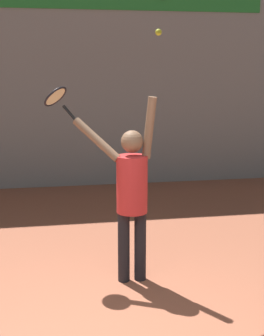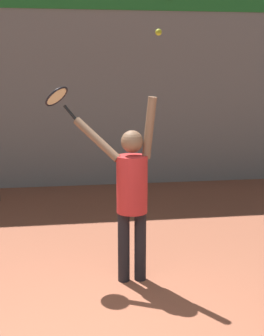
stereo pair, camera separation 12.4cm
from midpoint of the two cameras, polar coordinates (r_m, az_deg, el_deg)
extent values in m
cube|color=gray|center=(9.24, -7.23, 13.13)|extent=(18.00, 0.10, 5.00)
cylinder|color=black|center=(5.20, -0.32, -9.59)|extent=(0.13, 0.13, 0.79)
cylinder|color=black|center=(5.23, 1.70, -9.48)|extent=(0.13, 0.13, 0.79)
cylinder|color=red|center=(5.00, 0.71, -1.99)|extent=(0.33, 0.33, 0.62)
sphere|color=brown|center=(4.91, 0.72, 3.25)|extent=(0.24, 0.24, 0.24)
cylinder|color=brown|center=(4.89, 2.85, 4.89)|extent=(0.18, 0.17, 0.66)
cylinder|color=brown|center=(5.03, -3.60, 3.51)|extent=(0.51, 0.44, 0.45)
cylinder|color=black|center=(5.19, -6.83, 6.67)|extent=(0.16, 0.13, 0.18)
torus|color=black|center=(5.28, -8.51, 8.62)|extent=(0.36, 0.38, 0.23)
cylinder|color=beige|center=(5.28, -8.51, 8.62)|extent=(0.30, 0.32, 0.19)
sphere|color=#CCDB2D|center=(4.86, 4.01, 16.19)|extent=(0.07, 0.07, 0.07)
camera|label=1|loc=(0.06, -89.29, 0.15)|focal=50.00mm
camera|label=2|loc=(0.06, 90.71, -0.15)|focal=50.00mm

